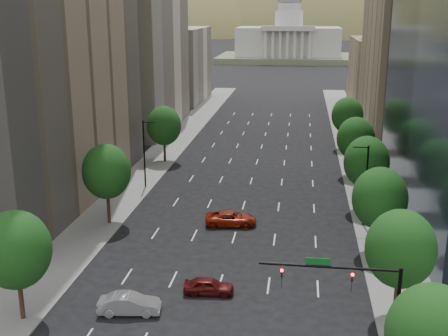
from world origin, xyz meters
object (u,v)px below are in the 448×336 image
at_px(car_maroon, 209,286).
at_px(car_red_far, 231,219).
at_px(traffic_signal, 359,292).
at_px(capitol, 288,41).
at_px(car_silver, 130,304).

distance_m(car_maroon, car_red_far, 15.48).
distance_m(traffic_signal, car_red_far, 26.32).
bearing_deg(car_maroon, car_red_far, -4.23).
xyz_separation_m(capitol, car_maroon, (-0.67, -211.81, -7.87)).
bearing_deg(capitol, car_red_far, -90.21).
distance_m(car_maroon, car_silver, 6.79).
xyz_separation_m(car_maroon, car_red_far, (-0.07, 15.48, 0.06)).
relative_size(traffic_signal, capitol, 0.15).
bearing_deg(car_silver, traffic_signal, -111.29).
distance_m(car_silver, car_red_far, 20.14).
bearing_deg(car_maroon, traffic_signal, -129.68).
xyz_separation_m(car_maroon, car_silver, (-5.56, -3.90, 0.09)).
xyz_separation_m(traffic_signal, car_maroon, (-11.20, 7.90, -4.47)).
height_order(capitol, car_maroon, capitol).
distance_m(capitol, car_maroon, 211.96).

